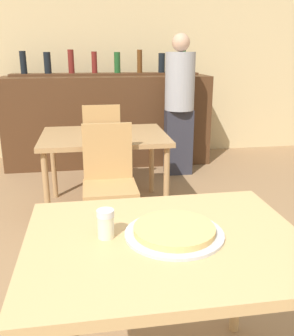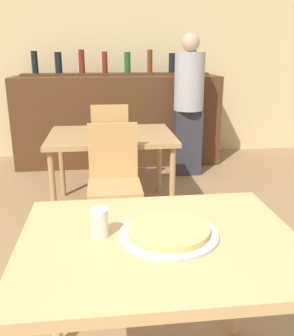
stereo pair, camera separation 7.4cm
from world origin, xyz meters
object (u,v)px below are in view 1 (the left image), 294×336
Objects in this scene: chair_far_side_front at (109,176)px; person_standing at (179,101)px; pizza_tray at (174,231)px; chair_far_side_back at (102,140)px; cheese_shaker at (106,224)px.

person_standing is at bearing 59.13° from chair_far_side_front.
pizza_tray is 3.11m from person_standing.
person_standing is (0.92, 1.54, 0.35)m from chair_far_side_front.
person_standing reaches higher than chair_far_side_back.
person_standing is at bearing 71.23° from cheese_shaker.
chair_far_side_front is at bearing 86.30° from cheese_shaker.
chair_far_side_back is (0.00, 1.20, 0.00)m from chair_far_side_front.
chair_far_side_front is 1.00× the size of chair_far_side_back.
cheese_shaker is at bearing -108.77° from person_standing.
person_standing is (1.02, 2.99, 0.05)m from cheese_shaker.
chair_far_side_back is 2.44× the size of pizza_tray.
chair_far_side_front is 1.48m from cheese_shaker.
chair_far_side_front is at bearing 90.00° from chair_far_side_back.
cheese_shaker is (-0.09, -2.65, 0.30)m from chair_far_side_back.
chair_far_side_front is 1.51m from pizza_tray.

